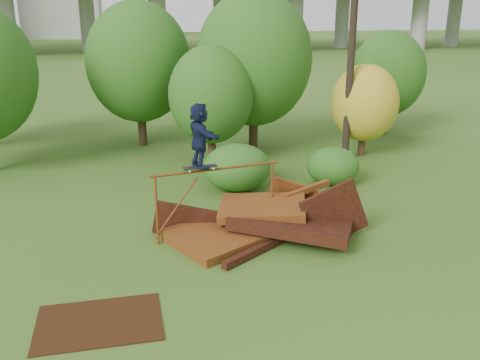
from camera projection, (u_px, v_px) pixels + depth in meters
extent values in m
plane|color=#2D5116|center=(289.00, 268.00, 12.68)|extent=(240.00, 240.00, 0.00)
cube|color=#451F0C|center=(235.00, 231.00, 14.31)|extent=(3.93, 3.41, 0.56)
cube|color=black|center=(292.00, 222.00, 14.24)|extent=(3.68, 3.19, 0.61)
cube|color=#451F0C|center=(262.00, 208.00, 14.49)|extent=(2.65, 2.11, 0.48)
cube|color=black|center=(334.00, 214.00, 14.18)|extent=(2.01, 0.18, 1.96)
cube|color=#451F0C|center=(289.00, 201.00, 15.46)|extent=(1.62, 0.66, 1.60)
cube|color=black|center=(188.00, 223.00, 14.41)|extent=(1.98, 0.42, 1.28)
cube|color=black|center=(255.00, 251.00, 13.27)|extent=(1.91, 1.46, 0.18)
cube|color=#451F0C|center=(306.00, 190.00, 15.13)|extent=(1.52, 0.64, 0.38)
cylinder|color=brown|center=(157.00, 211.00, 13.65)|extent=(0.06, 0.06, 1.86)
cylinder|color=brown|center=(272.00, 195.00, 14.82)|extent=(0.06, 0.06, 1.86)
cylinder|color=brown|center=(216.00, 169.00, 13.94)|extent=(3.50, 0.74, 0.06)
cube|color=black|center=(200.00, 167.00, 13.76)|extent=(0.92, 0.41, 0.03)
cylinder|color=silver|center=(190.00, 171.00, 13.57)|extent=(0.07, 0.04, 0.06)
cylinder|color=silver|center=(187.00, 169.00, 13.74)|extent=(0.07, 0.04, 0.06)
cylinder|color=silver|center=(213.00, 168.00, 13.80)|extent=(0.07, 0.04, 0.06)
cylinder|color=silver|center=(211.00, 166.00, 13.97)|extent=(0.07, 0.04, 0.06)
imported|color=#121B3A|center=(200.00, 135.00, 13.50)|extent=(0.86, 1.60, 1.65)
cube|color=black|center=(99.00, 322.00, 10.46)|extent=(2.46, 1.79, 0.03)
cylinder|color=black|center=(142.00, 123.00, 23.57)|extent=(0.37, 0.37, 1.96)
ellipsoid|color=#274C14|center=(138.00, 62.00, 22.74)|extent=(4.45, 4.45, 5.11)
cylinder|color=black|center=(212.00, 145.00, 20.87)|extent=(0.33, 0.33, 1.49)
ellipsoid|color=#274C14|center=(211.00, 95.00, 20.26)|extent=(3.25, 3.25, 3.73)
cylinder|color=black|center=(253.00, 127.00, 22.62)|extent=(0.38, 0.38, 2.08)
ellipsoid|color=#274C14|center=(254.00, 59.00, 21.74)|extent=(4.74, 4.74, 5.46)
cylinder|color=black|center=(362.00, 141.00, 22.07)|extent=(0.30, 0.30, 1.17)
ellipsoid|color=#A58C19|center=(365.00, 103.00, 21.57)|extent=(2.71, 2.71, 3.12)
cylinder|color=black|center=(384.00, 117.00, 25.80)|extent=(0.34, 0.34, 1.58)
ellipsoid|color=#274C14|center=(388.00, 73.00, 25.15)|extent=(3.47, 3.47, 3.99)
ellipsoid|color=#274C14|center=(237.00, 167.00, 17.83)|extent=(2.27, 2.09, 1.57)
ellipsoid|color=#274C14|center=(333.00, 166.00, 18.46)|extent=(1.84, 1.68, 1.30)
cylinder|color=black|center=(354.00, 19.00, 19.77)|extent=(0.28, 0.28, 10.92)
cylinder|color=gray|center=(6.00, 23.00, 64.10)|extent=(2.20, 2.20, 8.00)
cylinder|color=gray|center=(158.00, 22.00, 67.40)|extent=(2.20, 2.20, 8.00)
cylinder|color=gray|center=(295.00, 21.00, 70.71)|extent=(2.20, 2.20, 8.00)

